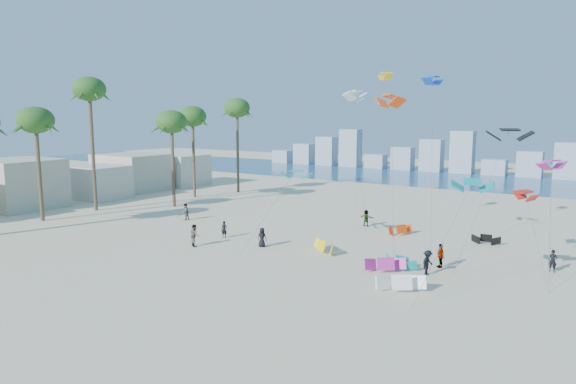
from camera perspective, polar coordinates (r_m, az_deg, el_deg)
The scene contains 10 objects.
ground at distance 35.97m, azimuth -18.59°, elevation -9.90°, with size 220.00×220.00×0.00m, color beige.
ocean at distance 97.31m, azimuth 16.89°, elevation 1.60°, with size 220.00×220.00×0.00m, color navy.
kitesurfer_near at distance 46.92m, azimuth -7.28°, elevation -4.25°, with size 0.57×0.37×1.56m, color black.
kitesurfer_mid at distance 44.26m, azimuth -10.61°, elevation -4.87°, with size 0.93×0.73×1.92m, color gray.
kitesurfers_far at distance 44.37m, azimuth 6.08°, elevation -4.84°, with size 36.17×13.37×1.83m.
grounded_kites at distance 39.81m, azimuth 12.03°, elevation -7.15°, with size 13.64×18.14×1.05m.
flying_kites at distance 44.45m, azimuth 14.17°, elevation 8.59°, with size 24.00×32.16×16.91m.
palm_row at distance 61.61m, azimuth -20.07°, elevation 8.41°, with size 9.79×44.80×15.79m.
beachfront_buildings at distance 74.21m, azimuth -22.18°, elevation 1.37°, with size 11.50×43.00×6.00m.
distant_skyline at distance 106.92m, azimuth 17.89°, elevation 3.81°, with size 85.00×3.00×8.40m.
Camera 1 is at (27.19, -20.78, 11.08)m, focal length 31.20 mm.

